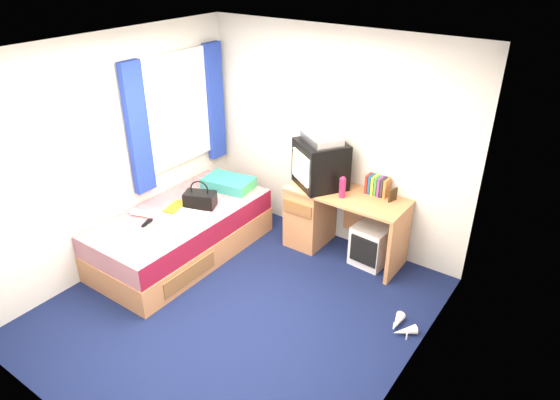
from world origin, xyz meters
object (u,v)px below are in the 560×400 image
Objects in this scene: bed at (182,233)px; towel at (190,220)px; water_bottle at (141,213)px; pillow at (229,183)px; pink_water_bottle at (342,188)px; storage_cube at (371,245)px; magazine at (178,207)px; vcr at (322,138)px; colour_swatch_fan at (147,227)px; desk at (324,214)px; handbag at (200,199)px; picture_frame at (393,195)px; aerosol_can at (341,185)px; crt_tv at (320,164)px; white_heels at (401,327)px; remote_control at (147,223)px.

bed is 6.15× the size of towel.
bed is 10.00× the size of water_bottle.
pillow is 1.43m from pink_water_bottle.
magazine is (-1.85, -1.02, 0.32)m from storage_cube.
vcr is 1.61m from towel.
pink_water_bottle is 0.94× the size of colour_swatch_fan.
magazine is (-1.25, -1.02, 0.14)m from desk.
desk is at bearing 13.96° from handbag.
water_bottle is at bearing -117.95° from magazine.
picture_frame is 0.50× the size of magazine.
pillow is 1.73× the size of towel.
aerosol_can reaches higher than handbag.
crt_tv is 2.41× the size of magazine.
desk is 2.00m from water_bottle.
colour_swatch_fan reaches higher than storage_cube.
pillow is 2.55m from white_heels.
handbag is at bearing 64.83° from bed.
handbag reaches higher than storage_cube.
remote_control is at bearing -166.20° from white_heels.
pillow is at bearing 105.30° from towel.
remote_control is at bearing -102.26° from bed.
magazine is 1.40× the size of water_bottle.
aerosol_can reaches higher than storage_cube.
storage_cube is 2.18× the size of pink_water_bottle.
vcr reaches higher than colour_swatch_fan.
picture_frame is at bearing 40.64° from vcr.
handbag is at bearing 44.79° from magazine.
pillow is 4.02× the size of picture_frame.
aerosol_can reaches higher than desk.
crt_tv is 0.29m from vcr.
picture_frame reaches higher than towel.
storage_cube is 2.54× the size of aerosol_can.
storage_cube is (0.60, 0.00, -0.18)m from desk.
crt_tv is at bearing 149.74° from white_heels.
aerosol_can is 0.63× the size of magazine.
pink_water_bottle is at bearing 36.48° from water_bottle.
crt_tv reaches higher than handbag.
pillow is 0.92m from towel.
desk reaches higher than magazine.
storage_cube is 0.62m from picture_frame.
storage_cube is 0.72m from pink_water_bottle.
colour_swatch_fan is (0.24, -0.13, -0.03)m from water_bottle.
aerosol_can is (-0.07, 0.09, -0.01)m from pink_water_bottle.
handbag is at bearing 55.52° from water_bottle.
colour_swatch_fan is (-1.13, -1.50, -0.45)m from crt_tv.
remote_control is at bearing -91.42° from magazine.
water_bottle is (-1.64, -1.35, -0.26)m from aerosol_can.
colour_swatch_fan is (-0.32, -0.30, -0.05)m from towel.
water_bottle is at bearing 152.28° from colour_swatch_fan.
water_bottle is 1.25× the size of remote_control.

